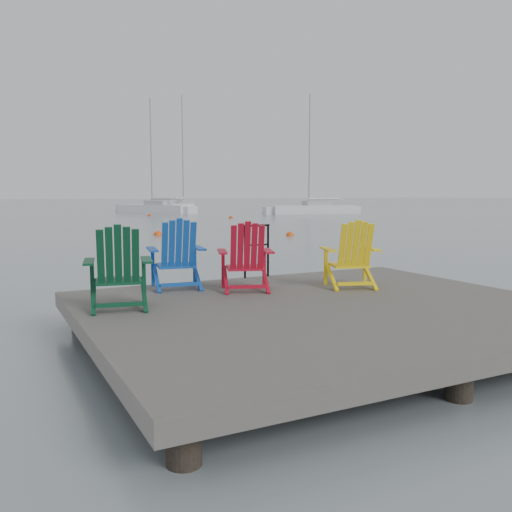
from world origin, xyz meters
name	(u,v)px	position (x,y,z in m)	size (l,w,h in m)	color
ground	(325,342)	(0.00, 0.00, 0.00)	(400.00, 400.00, 0.00)	slate
dock	(326,316)	(0.00, 0.00, 0.35)	(6.00, 5.00, 1.40)	#2F2D2A
handrail	(257,245)	(0.25, 2.45, 1.04)	(0.48, 0.04, 0.90)	black
chair_green	(118,268)	(-2.43, 0.91, 1.02)	(0.93, 0.88, 1.03)	#0A3B22
chair_blue	(177,254)	(-1.33, 1.97, 1.02)	(0.92, 0.87, 1.03)	#1049AE
chair_red	(246,257)	(-0.49, 1.35, 1.00)	(0.95, 0.91, 1.00)	#AF0C22
chair_yellow	(352,254)	(1.05, 0.86, 1.01)	(0.96, 0.92, 1.01)	yellow
sailboat_near	(156,209)	(11.73, 47.16, 0.36)	(6.17, 8.29, 11.55)	silver
sailboat_mid	(183,207)	(16.72, 53.08, 0.35)	(5.79, 9.97, 13.23)	white
sailboat_far	(313,210)	(24.48, 38.06, 0.36)	(8.52, 3.55, 11.44)	silver
buoy_a	(290,236)	(8.70, 15.66, 0.00)	(0.36, 0.36, 0.36)	#DA490C
buoy_b	(158,235)	(3.37, 18.63, 0.00)	(0.40, 0.40, 0.40)	#E3490D
buoy_c	(231,218)	(13.58, 33.05, 0.00)	(0.34, 0.34, 0.34)	#BE3C0B
buoy_d	(149,216)	(9.04, 40.00, 0.00)	(0.34, 0.34, 0.34)	red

